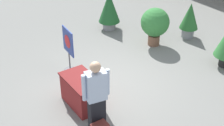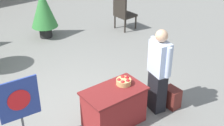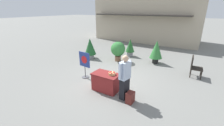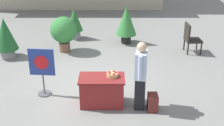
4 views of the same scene
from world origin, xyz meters
name	(u,v)px [view 1 (image 1 of 4)]	position (x,y,z in m)	size (l,w,h in m)	color
ground_plane	(104,85)	(0.00, 0.00, 0.00)	(120.00, 120.00, 0.00)	slate
display_table	(82,92)	(0.38, -0.89, 0.38)	(1.14, 0.68, 0.75)	maroon
apple_basket	(89,81)	(0.65, -0.84, 0.81)	(0.28, 0.28, 0.13)	tan
person_visitor	(96,97)	(1.33, -1.06, 0.89)	(0.33, 0.60, 1.74)	black
poster_board	(69,48)	(-1.19, -0.41, 0.74)	(0.68, 0.36, 1.31)	#4C4C51
potted_plant_far_left	(109,9)	(-2.95, 2.14, 0.78)	(0.78, 0.78, 1.39)	gray
potted_plant_far_right	(190,18)	(-0.83, 4.03, 0.70)	(0.64, 0.64, 1.24)	gray
potted_plant_near_right	(155,23)	(-1.06, 2.66, 0.77)	(0.93, 0.93, 1.28)	brown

